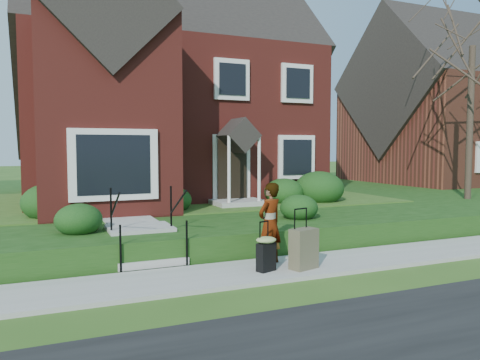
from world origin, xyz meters
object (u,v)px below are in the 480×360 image
front_steps (144,239)px  woman (270,223)px  suitcase_olive (304,249)px  suitcase_black (266,252)px

front_steps → woman: size_ratio=1.23×
woman → suitcase_olive: (0.41, -0.64, -0.43)m
suitcase_black → woman: bearing=37.1°
front_steps → woman: 2.74m
front_steps → suitcase_black: front_steps is taller
woman → suitcase_olive: size_ratio=1.40×
suitcase_black → suitcase_olive: size_ratio=0.81×
suitcase_black → suitcase_olive: suitcase_olive is taller
woman → suitcase_olive: woman is taller
woman → suitcase_black: size_ratio=1.72×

